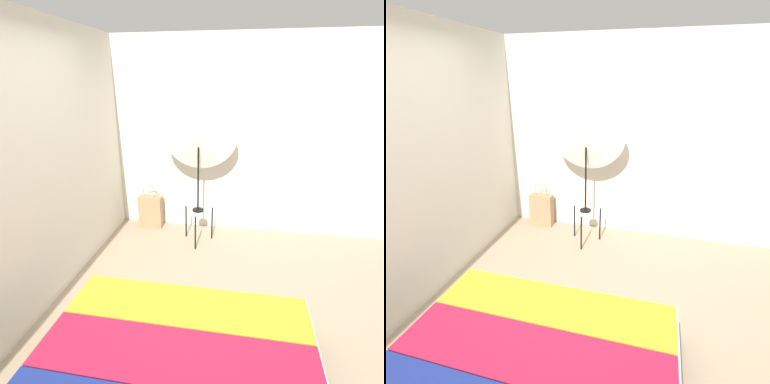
# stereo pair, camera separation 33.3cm
# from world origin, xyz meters

# --- Properties ---
(ground_plane) EXTENTS (14.00, 14.00, 0.00)m
(ground_plane) POSITION_xyz_m (0.00, 0.00, 0.00)
(ground_plane) COLOR gray
(wall_back) EXTENTS (8.00, 0.05, 2.60)m
(wall_back) POSITION_xyz_m (0.00, 2.14, 1.30)
(wall_back) COLOR beige
(wall_back) RESTS_ON ground_plane
(wall_side_left) EXTENTS (0.05, 8.00, 2.60)m
(wall_side_left) POSITION_xyz_m (-1.46, 1.00, 1.30)
(wall_side_left) COLOR beige
(wall_side_left) RESTS_ON ground_plane
(photo_umbrella) EXTENTS (0.94, 0.38, 1.91)m
(photo_umbrella) POSITION_xyz_m (-0.22, 1.65, 1.42)
(photo_umbrella) COLOR black
(photo_umbrella) RESTS_ON ground_plane
(tote_bag) EXTENTS (0.33, 0.15, 0.65)m
(tote_bag) POSITION_xyz_m (-0.96, 1.95, 0.25)
(tote_bag) COLOR #9E7A56
(tote_bag) RESTS_ON ground_plane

